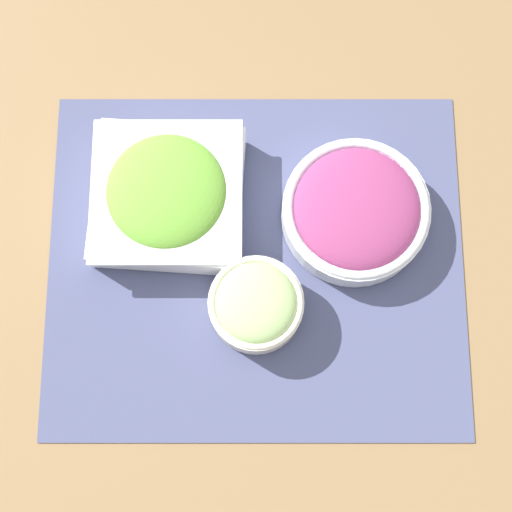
{
  "coord_description": "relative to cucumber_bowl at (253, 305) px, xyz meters",
  "views": [
    {
      "loc": [
        -0.0,
        -0.19,
        0.88
      ],
      "look_at": [
        0.0,
        0.0,
        0.03
      ],
      "focal_mm": 50.0,
      "sensor_mm": 36.0,
      "label": 1
    }
  ],
  "objects": [
    {
      "name": "cucumber_bowl",
      "position": [
        0.0,
        0.0,
        0.0
      ],
      "size": [
        0.11,
        0.11,
        0.06
      ],
      "color": "silver",
      "rests_on": "placemat"
    },
    {
      "name": "ground_plane",
      "position": [
        0.0,
        0.06,
        -0.04
      ],
      "size": [
        3.0,
        3.0,
        0.0
      ],
      "primitive_type": "plane",
      "color": "olive"
    },
    {
      "name": "onion_bowl",
      "position": [
        0.13,
        0.12,
        -0.0
      ],
      "size": [
        0.18,
        0.18,
        0.06
      ],
      "color": "silver",
      "rests_on": "placemat"
    },
    {
      "name": "placemat",
      "position": [
        0.0,
        0.06,
        -0.04
      ],
      "size": [
        0.52,
        0.44,
        0.0
      ],
      "color": "#474C70",
      "rests_on": "ground_plane"
    },
    {
      "name": "lettuce_bowl",
      "position": [
        -0.11,
        0.14,
        -0.0
      ],
      "size": [
        0.19,
        0.19,
        0.07
      ],
      "color": "white",
      "rests_on": "placemat"
    }
  ]
}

